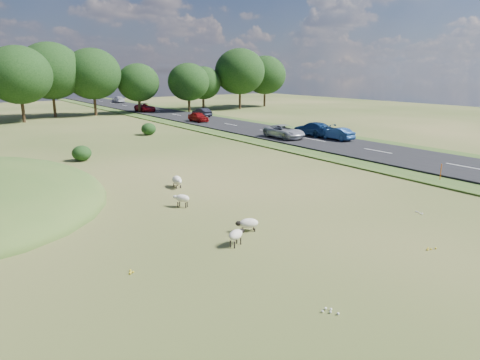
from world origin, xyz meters
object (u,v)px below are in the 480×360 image
car_6 (202,112)px  car_5 (313,129)px  car_3 (145,107)px  car_7 (198,117)px  sheep_0 (236,235)px  sheep_2 (248,223)px  car_4 (337,134)px  car_1 (118,99)px  car_0 (284,131)px  marker_post (441,173)px  sheep_1 (177,180)px  sheep_3 (182,198)px

car_6 → car_5: bearing=90.0°
car_3 → car_7: car_3 is taller
car_7 → sheep_0: bearing=-117.5°
sheep_2 → car_6: bearing=-94.7°
car_4 → sheep_2: bearing=34.3°
sheep_0 → car_6: (24.31, 45.04, 0.42)m
car_5 → sheep_0: bearing=39.8°
car_1 → car_7: 43.90m
car_7 → car_0: bearing=-90.0°
car_3 → car_5: size_ratio=0.98×
marker_post → car_6: car_6 is taller
car_1 → marker_post: bearing=85.3°
car_4 → car_6: car_6 is taller
car_6 → car_7: size_ratio=1.04×
marker_post → sheep_1: 17.67m
sheep_0 → car_1: car_1 is taller
sheep_3 → car_0: bearing=-89.9°
sheep_3 → car_4: size_ratio=0.25×
car_3 → marker_post: bearing=-92.9°
car_3 → sheep_2: bearing=-108.4°
marker_post → car_7: size_ratio=0.30×
sheep_1 → car_0: size_ratio=0.26×
car_0 → car_7: car_0 is taller
car_0 → car_7: bearing=90.0°
sheep_1 → car_4: size_ratio=0.34×
sheep_3 → car_3: car_3 is taller
car_6 → sheep_0: bearing=61.6°
marker_post → sheep_2: size_ratio=1.06×
marker_post → car_6: 44.37m
car_3 → car_5: bearing=-84.3°
car_7 → sheep_1: bearing=-121.8°
sheep_2 → car_5: 29.89m
sheep_2 → sheep_1: bearing=-72.6°
car_5 → car_0: bearing=-7.3°
car_1 → car_6: size_ratio=1.15×
car_7 → sheep_2: bearing=-116.5°
sheep_2 → car_1: (22.90, 82.11, 0.54)m
sheep_3 → car_7: car_7 is taller
sheep_2 → car_6: size_ratio=0.28×
sheep_3 → car_1: 80.64m
car_3 → car_0: bearing=-90.0°
car_5 → car_7: size_ratio=1.31×
sheep_0 → car_4: size_ratio=0.27×
marker_post → sheep_0: (-17.58, -1.17, -0.10)m
sheep_3 → car_4: (23.72, 10.55, 0.38)m
sheep_2 → car_1: 85.25m
sheep_2 → car_4: car_4 is taller
sheep_0 → car_7: 44.46m
marker_post → car_0: (2.93, 19.57, 0.35)m
sheep_3 → car_4: car_4 is taller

